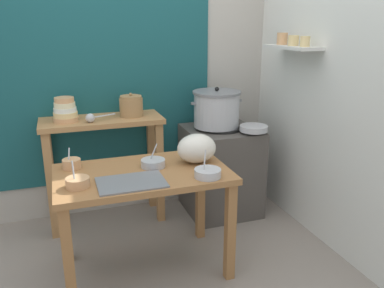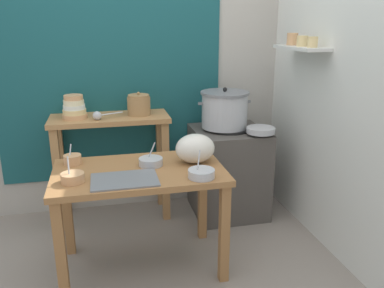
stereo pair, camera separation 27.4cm
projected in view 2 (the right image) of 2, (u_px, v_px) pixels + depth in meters
ground_plane at (147, 267)px, 2.74m from camera, size 9.00×9.00×0.00m
wall_back at (137, 62)px, 3.39m from camera, size 4.40×0.12×2.60m
wall_right at (331, 70)px, 2.84m from camera, size 0.30×3.20×2.60m
prep_table at (140, 185)px, 2.58m from camera, size 1.10×0.66×0.72m
back_shelf_table at (111, 142)px, 3.27m from camera, size 0.96×0.40×0.90m
stove_block at (228, 171)px, 3.45m from camera, size 0.60×0.61×0.78m
steamer_pot at (225, 109)px, 3.29m from camera, size 0.45×0.41×0.34m
clay_pot at (139, 105)px, 3.23m from camera, size 0.19×0.19×0.19m
bowl_stack_enamel at (74, 108)px, 3.11m from camera, size 0.19×0.19×0.19m
ladle at (98, 116)px, 3.07m from camera, size 0.24×0.12×0.07m
serving_tray at (125, 180)px, 2.37m from camera, size 0.40×0.28×0.01m
plastic_bag at (195, 148)px, 2.65m from camera, size 0.27×0.22×0.20m
wide_pan at (261, 130)px, 3.16m from camera, size 0.23×0.23×0.04m
prep_bowl_0 at (197, 150)px, 2.87m from camera, size 0.12×0.12×0.04m
prep_bowl_1 at (201, 173)px, 2.41m from camera, size 0.17×0.17×0.17m
prep_bowl_2 at (151, 161)px, 2.61m from camera, size 0.16×0.16×0.15m
prep_bowl_3 at (72, 177)px, 2.34m from camera, size 0.14×0.14×0.16m
prep_bowl_4 at (73, 159)px, 2.64m from camera, size 0.12×0.12×0.13m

